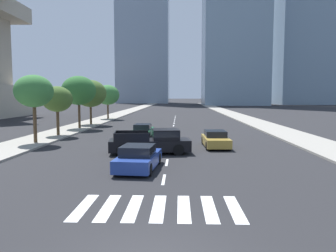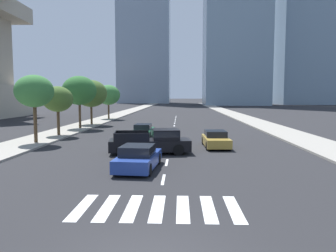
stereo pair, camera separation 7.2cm
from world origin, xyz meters
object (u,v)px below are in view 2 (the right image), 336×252
object	(u,v)px
street_tree_fifth	(108,95)
pickup_truck	(154,142)
sedan_blue_0	(138,158)
sedan_green_1	(143,131)
street_tree_second	(58,99)
sedan_gold_2	(216,140)
street_tree_fourth	(91,94)
street_tree_nearest	(34,91)
street_tree_third	(79,91)

from	to	relation	value
street_tree_fifth	pickup_truck	bearing A→B (deg)	-72.51
sedan_blue_0	sedan_green_1	world-z (taller)	sedan_blue_0
sedan_green_1	street_tree_second	size ratio (longest dim) A/B	0.99
sedan_green_1	street_tree_fifth	xyz separation A→B (m)	(-8.23, 22.35, 3.48)
street_tree_fifth	street_tree_second	bearing A→B (deg)	-90.00
pickup_truck	sedan_blue_0	size ratio (longest dim) A/B	1.28
sedan_gold_2	street_tree_fourth	bearing A→B (deg)	-143.31
sedan_blue_0	pickup_truck	bearing A→B (deg)	0.12
street_tree_nearest	street_tree_fifth	bearing A→B (deg)	90.00
sedan_green_1	street_tree_third	xyz separation A→B (m)	(-8.23, 6.62, 3.98)
pickup_truck	sedan_gold_2	xyz separation A→B (m)	(4.55, 3.02, -0.23)
pickup_truck	street_tree_fifth	size ratio (longest dim) A/B	1.03
street_tree_second	street_tree_third	distance (m)	6.99
sedan_gold_2	street_tree_nearest	distance (m)	15.07
sedan_green_1	street_tree_nearest	bearing A→B (deg)	125.00
street_tree_second	street_tree_fourth	bearing A→B (deg)	90.00
pickup_truck	street_tree_third	size ratio (longest dim) A/B	0.93
sedan_gold_2	pickup_truck	bearing A→B (deg)	-58.52
sedan_blue_0	street_tree_second	size ratio (longest dim) A/B	0.94
pickup_truck	sedan_gold_2	bearing A→B (deg)	26.29
street_tree_third	street_tree_fifth	size ratio (longest dim) A/B	1.10
street_tree_second	street_tree_third	world-z (taller)	street_tree_third
street_tree_fourth	street_tree_fifth	size ratio (longest dim) A/B	1.06
street_tree_nearest	street_tree_fifth	world-z (taller)	street_tree_fifth
street_tree_nearest	street_tree_fifth	xyz separation A→B (m)	(0.00, 27.76, -0.26)
street_tree_third	street_tree_nearest	bearing A→B (deg)	-90.00
pickup_truck	street_tree_fifth	xyz separation A→B (m)	(-10.02, 31.80, 3.24)
street_tree_fourth	pickup_truck	bearing A→B (deg)	-64.67
sedan_blue_0	street_tree_nearest	world-z (taller)	street_tree_nearest
sedan_gold_2	sedan_green_1	bearing A→B (deg)	-137.49
sedan_gold_2	street_tree_fifth	size ratio (longest dim) A/B	0.77
street_tree_third	street_tree_fourth	distance (m)	5.11
street_tree_third	sedan_gold_2	bearing A→B (deg)	-41.85
sedan_blue_0	street_tree_fourth	size ratio (longest dim) A/B	0.76
sedan_green_1	street_tree_third	size ratio (longest dim) A/B	0.76
street_tree_nearest	street_tree_third	distance (m)	12.04
pickup_truck	street_tree_nearest	bearing A→B (deg)	150.81
pickup_truck	street_tree_nearest	xyz separation A→B (m)	(-10.02, 4.03, 3.49)
street_tree_second	street_tree_fourth	size ratio (longest dim) A/B	0.80
sedan_blue_0	street_tree_third	size ratio (longest dim) A/B	0.73
street_tree_nearest	street_tree_second	xyz separation A→B (m)	(0.00, 5.10, -0.69)
sedan_blue_0	street_tree_second	bearing A→B (deg)	39.56
pickup_truck	street_tree_nearest	distance (m)	11.35
street_tree_third	street_tree_fourth	world-z (taller)	street_tree_third
street_tree_nearest	street_tree_fourth	size ratio (longest dim) A/B	0.94
sedan_gold_2	street_tree_nearest	bearing A→B (deg)	-96.05
pickup_truck	street_tree_fifth	bearing A→B (deg)	100.23
sedan_blue_0	street_tree_fifth	bearing A→B (deg)	19.95
street_tree_nearest	street_tree_fifth	distance (m)	27.76
pickup_truck	street_tree_fifth	world-z (taller)	street_tree_fifth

